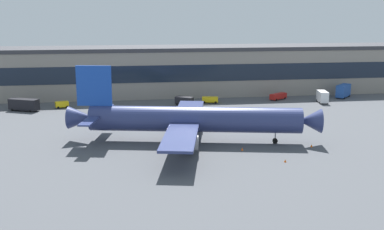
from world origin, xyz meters
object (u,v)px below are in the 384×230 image
Objects in this scene: stair_truck at (322,96)px; fuel_truck at (24,104)px; catering_truck at (343,91)px; baggage_tug at (62,104)px; pushback_tractor at (210,99)px; traffic_cone_1 at (285,161)px; traffic_cone_2 at (311,146)px; airliner at (191,119)px; belt_loader at (278,96)px; traffic_cone_0 at (242,149)px; crew_van at (185,101)px.

fuel_truck is at bearing 179.48° from stair_truck.
catering_truck is 87.42m from baggage_tug.
baggage_tug is at bearing -178.22° from pushback_tractor.
traffic_cone_1 is (-41.06, -61.84, -2.01)m from catering_truck.
traffic_cone_2 reaches higher than traffic_cone_1.
stair_truck is 62.67m from traffic_cone_1.
belt_loader is (34.31, 44.91, -3.77)m from airliner.
traffic_cone_0 is (40.35, -49.41, -0.79)m from baggage_tug.
airliner is 8.36× the size of stair_truck.
belt_loader is 10.68× the size of traffic_cone_0.
stair_truck is at bearing -29.81° from belt_loader.
belt_loader is 1.59× the size of baggage_tug.
stair_truck is (77.11, -3.41, 0.89)m from baggage_tug.
fuel_truck is at bearing -175.52° from belt_loader.
traffic_cone_1 is at bearing -123.58° from catering_truck.
airliner is at bearing -127.38° from belt_loader.
baggage_tug is 73.71m from traffic_cone_2.
airliner is 7.56× the size of catering_truck.
catering_truck is (52.01, 5.34, 0.83)m from crew_van.
crew_van is 1.06× the size of pushback_tractor.
traffic_cone_2 is at bearing -67.66° from crew_van.
fuel_truck is 1.39× the size of stair_truck.
airliner is 52.13m from baggage_tug.
traffic_cone_1 is (-19.18, -61.21, -0.87)m from belt_loader.
fuel_truck is 79.67m from traffic_cone_2.
traffic_cone_1 is at bearing -87.38° from pushback_tractor.
airliner reaches higher than traffic_cone_2.
baggage_tug is 10.11m from fuel_truck.
traffic_cone_0 is (9.21, -7.78, -4.62)m from airliner.
belt_loader reaches higher than pushback_tractor.
baggage_tug is at bearing 15.08° from fuel_truck.
stair_truck is (86.84, -0.79, 0.10)m from fuel_truck.
baggage_tug is 43.57m from pushback_tractor.
catering_truck is 1.74× the size of baggage_tug.
fuel_truck is at bearing 136.94° from traffic_cone_0.
airliner is 88.55× the size of traffic_cone_2.
belt_loader is at bearing 5.01° from pushback_tractor.
stair_truck is 1.21× the size of pushback_tractor.
crew_van is 9.23× the size of traffic_cone_2.
fuel_truck reaches higher than belt_loader.
stair_truck is (-10.22, -7.32, -0.31)m from catering_truck.
catering_truck reaches higher than fuel_truck.
belt_loader is at bearing -178.34° from catering_truck.
traffic_cone_2 is (8.66, 8.78, 0.02)m from traffic_cone_1.
catering_truck is 1.11× the size of stair_truck.
stair_truck reaches higher than traffic_cone_0.
pushback_tractor is 8.72× the size of traffic_cone_2.
airliner reaches higher than traffic_cone_1.
catering_truck reaches higher than baggage_tug.
catering_truck is at bearing 39.03° from airliner.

